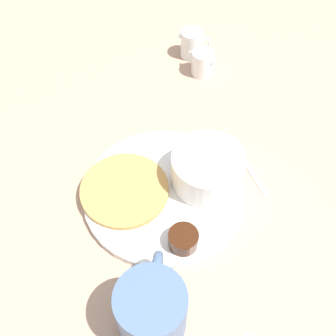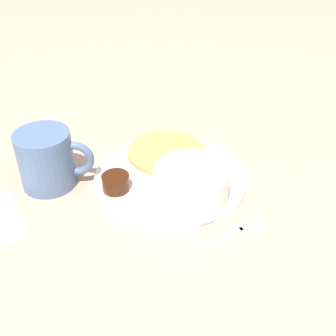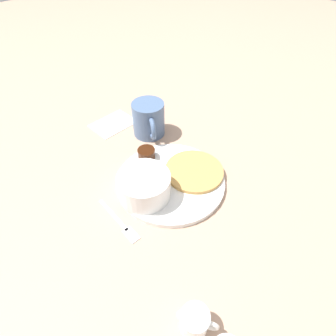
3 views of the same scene
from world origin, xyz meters
name	(u,v)px [view 1 (image 1 of 3)]	position (x,y,z in m)	size (l,w,h in m)	color
ground_plane	(163,195)	(0.00, 0.00, 0.00)	(4.00, 4.00, 0.00)	tan
plate	(163,193)	(0.00, 0.00, 0.01)	(0.26, 0.26, 0.01)	white
pancake_stack	(125,190)	(0.06, -0.02, 0.02)	(0.14, 0.14, 0.01)	tan
bowl	(208,168)	(-0.07, 0.01, 0.04)	(0.12, 0.12, 0.06)	white
syrup_cup	(183,239)	(0.01, 0.10, 0.03)	(0.04, 0.04, 0.03)	#38190A
butter_ramekin	(224,178)	(-0.10, 0.02, 0.03)	(0.04, 0.04, 0.04)	white
coffee_mug	(152,309)	(0.09, 0.18, 0.05)	(0.09, 0.12, 0.10)	slate
creamer_pitcher_near	(202,63)	(-0.19, -0.24, 0.03)	(0.04, 0.06, 0.05)	white
creamer_pitcher_far	(192,43)	(-0.19, -0.30, 0.03)	(0.06, 0.04, 0.06)	white
fork	(243,158)	(-0.16, -0.01, 0.00)	(0.02, 0.14, 0.00)	silver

